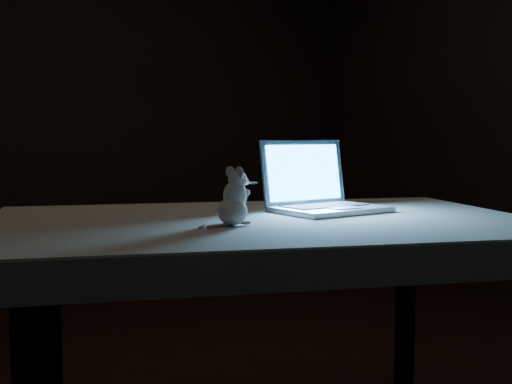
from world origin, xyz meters
TOP-DOWN VIEW (x-y plane):
  - back_wall at (0.00, 2.50)m, footprint 4.50×0.04m
  - table at (-0.24, -0.42)m, footprint 1.63×1.32m
  - tablecloth at (-0.25, -0.43)m, footprint 1.61×1.17m
  - laptop at (0.02, -0.39)m, footprint 0.34×0.30m
  - plush_mouse at (-0.39, -0.50)m, footprint 0.13×0.13m

SIDE VIEW (x-z plane):
  - table at x=-0.24m, z-range 0.00..0.76m
  - tablecloth at x=-0.25m, z-range 0.68..0.77m
  - plush_mouse at x=-0.39m, z-range 0.77..0.92m
  - laptop at x=0.02m, z-range 0.77..0.99m
  - back_wall at x=0.00m, z-range 0.00..2.60m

